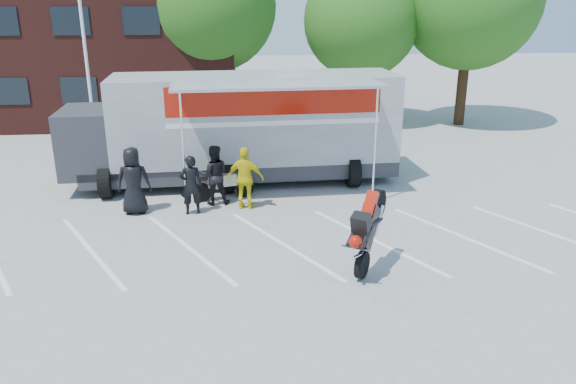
{
  "coord_description": "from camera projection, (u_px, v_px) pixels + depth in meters",
  "views": [
    {
      "loc": [
        -0.78,
        -12.1,
        5.99
      ],
      "look_at": [
        0.37,
        1.3,
        1.3
      ],
      "focal_mm": 35.0,
      "sensor_mm": 36.0,
      "label": 1
    }
  ],
  "objects": [
    {
      "name": "office_building",
      "position": [
        56.0,
        49.0,
        28.4
      ],
      "size": [
        18.0,
        8.0,
        7.0
      ],
      "primitive_type": "cube",
      "color": "#471C16",
      "rests_on": "ground"
    },
    {
      "name": "parking_bay_lines",
      "position": [
        275.0,
        244.0,
        14.36
      ],
      "size": [
        18.09,
        13.33,
        0.01
      ],
      "primitive_type": "cube",
      "rotation": [
        0.0,
        0.0,
        0.52
      ],
      "color": "white",
      "rests_on": "ground"
    },
    {
      "name": "spectator_leather_a",
      "position": [
        133.0,
        181.0,
        16.12
      ],
      "size": [
        0.97,
        0.64,
        1.98
      ],
      "primitive_type": "imported",
      "rotation": [
        0.0,
        0.0,
        3.15
      ],
      "color": "black",
      "rests_on": "ground"
    },
    {
      "name": "parked_motorcycle",
      "position": [
        224.0,
        199.0,
        17.57
      ],
      "size": [
        2.07,
        1.14,
        1.03
      ],
      "primitive_type": null,
      "rotation": [
        0.0,
        0.0,
        1.83
      ],
      "color": "silver",
      "rests_on": "ground"
    },
    {
      "name": "stunt_bike_rider",
      "position": [
        372.0,
        266.0,
        13.18
      ],
      "size": [
        1.65,
        1.94,
        2.08
      ],
      "primitive_type": null,
      "rotation": [
        0.0,
        0.0,
        -0.57
      ],
      "color": "black",
      "rests_on": "ground"
    },
    {
      "name": "spectator_hivis",
      "position": [
        245.0,
        178.0,
        16.5
      ],
      "size": [
        1.18,
        0.7,
        1.88
      ],
      "primitive_type": "imported",
      "rotation": [
        0.0,
        0.0,
        2.9
      ],
      "color": "yellow",
      "rests_on": "ground"
    },
    {
      "name": "ground",
      "position": [
        277.0,
        261.0,
        13.42
      ],
      "size": [
        100.0,
        100.0,
        0.0
      ],
      "primitive_type": "plane",
      "color": "#9D9D98",
      "rests_on": "ground"
    },
    {
      "name": "tree_left",
      "position": [
        212.0,
        6.0,
        26.48
      ],
      "size": [
        6.12,
        6.12,
        8.64
      ],
      "color": "#382314",
      "rests_on": "ground"
    },
    {
      "name": "spectator_leather_b",
      "position": [
        191.0,
        185.0,
        16.12
      ],
      "size": [
        0.7,
        0.51,
        1.75
      ],
      "primitive_type": "imported",
      "rotation": [
        0.0,
        0.0,
        3.3
      ],
      "color": "black",
      "rests_on": "ground"
    },
    {
      "name": "flagpole",
      "position": [
        89.0,
        24.0,
        20.66
      ],
      "size": [
        1.61,
        0.12,
        8.0
      ],
      "color": "white",
      "rests_on": "ground"
    },
    {
      "name": "tree_mid",
      "position": [
        361.0,
        20.0,
        26.31
      ],
      "size": [
        5.44,
        5.44,
        7.68
      ],
      "color": "#382314",
      "rests_on": "ground"
    },
    {
      "name": "spectator_leather_c",
      "position": [
        214.0,
        175.0,
        16.88
      ],
      "size": [
        0.93,
        0.75,
        1.83
      ],
      "primitive_type": "imported",
      "rotation": [
        0.0,
        0.0,
        3.2
      ],
      "color": "black",
      "rests_on": "ground"
    },
    {
      "name": "transporter_truck",
      "position": [
        242.0,
        181.0,
        19.28
      ],
      "size": [
        11.62,
        6.09,
        3.6
      ],
      "primitive_type": null,
      "rotation": [
        0.0,
        0.0,
        0.06
      ],
      "color": "#9C9FA4",
      "rests_on": "ground"
    }
  ]
}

